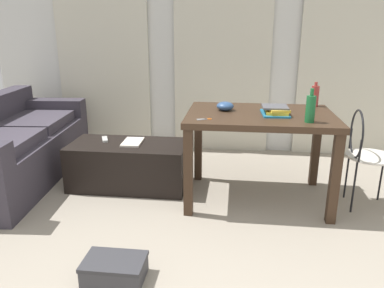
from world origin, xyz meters
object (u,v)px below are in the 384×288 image
at_px(couch, 11,148).
at_px(coffee_table, 129,165).
at_px(craft_table, 260,126).
at_px(bottle_far, 310,109).
at_px(bottle_near, 315,96).
at_px(shoebox, 115,269).
at_px(wire_chair, 364,148).
at_px(book_stack, 276,111).
at_px(tv_remote_primary, 105,139).
at_px(scissors, 206,119).
at_px(bowl, 225,106).
at_px(magazine, 133,142).

height_order(couch, coffee_table, couch).
relative_size(craft_table, bottle_far, 4.76).
xyz_separation_m(bottle_near, shoebox, (-1.38, -1.58, -0.79)).
bearing_deg(wire_chair, couch, 176.57).
bearing_deg(coffee_table, book_stack, -7.36).
xyz_separation_m(couch, bottle_near, (2.86, 0.19, 0.54)).
bearing_deg(shoebox, bottle_near, 48.86).
height_order(craft_table, book_stack, book_stack).
xyz_separation_m(couch, tv_remote_primary, (0.93, 0.06, 0.11)).
bearing_deg(couch, tv_remote_primary, 3.54).
bearing_deg(bottle_far, scissors, -179.65).
relative_size(couch, book_stack, 6.68).
distance_m(craft_table, bowl, 0.34).
distance_m(wire_chair, bottle_far, 0.65).
xyz_separation_m(craft_table, bottle_near, (0.49, 0.34, 0.20)).
xyz_separation_m(book_stack, shoebox, (-1.01, -1.20, -0.73)).
bearing_deg(scissors, bottle_far, 0.35).
relative_size(book_stack, magazine, 1.07).
bearing_deg(couch, bottle_near, 3.86).
xyz_separation_m(coffee_table, bottle_far, (1.53, -0.40, 0.66)).
bearing_deg(shoebox, bowl, 65.63).
relative_size(bottle_far, shoebox, 0.69).
bearing_deg(magazine, bowl, -8.07).
xyz_separation_m(wire_chair, bottle_far, (-0.50, -0.22, 0.36)).
height_order(coffee_table, book_stack, book_stack).
height_order(craft_table, bottle_near, bottle_near).
bearing_deg(book_stack, tv_remote_primary, 171.03).
height_order(tv_remote_primary, shoebox, tv_remote_primary).
bearing_deg(couch, bowl, -2.17).
bearing_deg(scissors, shoebox, -115.38).
xyz_separation_m(wire_chair, scissors, (-1.27, -0.23, 0.26)).
distance_m(tv_remote_primary, shoebox, 1.58).
bearing_deg(tv_remote_primary, craft_table, -30.99).
bearing_deg(bottle_far, bottle_near, 76.55).
distance_m(craft_table, magazine, 1.18).
xyz_separation_m(couch, wire_chair, (3.21, -0.19, 0.19)).
xyz_separation_m(bottle_far, scissors, (-0.77, -0.00, -0.10)).
height_order(couch, craft_table, couch).
bearing_deg(book_stack, couch, 175.69).
bearing_deg(bottle_far, tv_remote_primary, 165.08).
bearing_deg(tv_remote_primary, coffee_table, -39.87).
xyz_separation_m(scissors, tv_remote_primary, (-1.00, 0.48, -0.34)).
bearing_deg(bottle_far, book_stack, 134.70).
relative_size(bottle_near, tv_remote_primary, 1.40).
xyz_separation_m(bottle_far, shoebox, (-1.23, -0.97, -0.80)).
xyz_separation_m(book_stack, magazine, (-1.27, 0.19, -0.37)).
height_order(craft_table, magazine, craft_table).
distance_m(wire_chair, bowl, 1.18).
distance_m(magazine, shoebox, 1.46).
relative_size(coffee_table, book_stack, 3.61).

